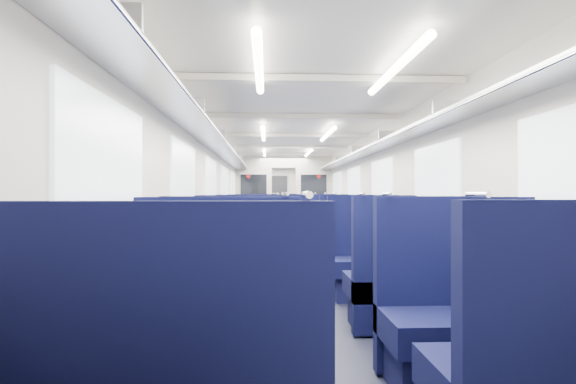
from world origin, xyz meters
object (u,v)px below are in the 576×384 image
at_px(seat_20, 256,221).
at_px(seat_23, 305,218).
at_px(seat_13, 334,237).
at_px(seat_4, 228,290).
at_px(seat_16, 253,228).
at_px(seat_18, 254,225).
at_px(seat_11, 345,244).
at_px(bulkhead, 284,194).
at_px(seat_6, 238,266).
at_px(seat_9, 357,252).
at_px(seat_2, 213,328).
at_px(seat_15, 326,232).
at_px(seat_8, 243,254).
at_px(seat_12, 249,237).
at_px(seat_10, 247,244).
at_px(seat_27, 300,215).
at_px(seat_17, 320,228).
at_px(end_door, 278,199).
at_px(seat_25, 303,217).
at_px(seat_3, 465,324).
at_px(seat_24, 258,216).
at_px(seat_21, 308,220).
at_px(seat_7, 376,265).
at_px(seat_22, 257,218).
at_px(seat_14, 251,232).
at_px(seat_5, 410,288).
at_px(seat_19, 315,225).
at_px(seat_26, 258,215).

xyz_separation_m(seat_20, seat_23, (1.66, 1.18, 0.00)).
bearing_deg(seat_13, seat_4, -109.57).
height_order(seat_4, seat_16, same).
height_order(seat_13, seat_18, same).
distance_m(seat_11, seat_20, 6.79).
bearing_deg(seat_13, seat_18, 116.15).
bearing_deg(bulkhead, seat_16, -112.29).
height_order(seat_6, seat_9, same).
xyz_separation_m(seat_2, seat_15, (1.66, 6.99, 0.00)).
relative_size(seat_8, seat_12, 1.00).
bearing_deg(seat_11, seat_10, 176.93).
height_order(seat_10, seat_27, same).
bearing_deg(seat_17, end_door, 95.91).
relative_size(seat_13, seat_18, 1.00).
height_order(seat_2, seat_17, same).
height_order(seat_4, seat_8, same).
bearing_deg(seat_8, seat_20, 90.00).
distance_m(seat_11, seat_25, 8.92).
height_order(seat_9, seat_18, same).
xyz_separation_m(seat_2, seat_11, (1.66, 4.59, 0.00)).
height_order(seat_3, seat_27, same).
bearing_deg(end_door, seat_24, -108.54).
bearing_deg(bulkhead, seat_24, 103.10).
distance_m(end_door, seat_4, 15.02).
bearing_deg(seat_11, seat_21, 90.00).
relative_size(seat_2, seat_7, 1.00).
height_order(bulkhead, seat_22, bulkhead).
xyz_separation_m(seat_12, seat_14, (0.00, 1.10, 0.00)).
height_order(seat_4, seat_7, same).
relative_size(seat_6, seat_11, 1.00).
relative_size(seat_5, seat_19, 1.00).
relative_size(seat_16, seat_19, 1.00).
bearing_deg(seat_14, seat_15, 2.00).
relative_size(seat_2, seat_19, 1.00).
distance_m(seat_20, seat_24, 2.45).
bearing_deg(seat_9, seat_18, 106.48).
bearing_deg(seat_8, seat_27, 81.69).
relative_size(seat_15, seat_22, 1.00).
bearing_deg(seat_4, seat_9, 55.80).
relative_size(seat_3, seat_26, 1.00).
distance_m(seat_4, seat_12, 4.70).
distance_m(seat_8, seat_23, 9.03).
bearing_deg(seat_11, seat_22, 102.00).
bearing_deg(seat_9, seat_2, -114.97).
height_order(seat_19, seat_23, same).
height_order(seat_16, seat_26, same).
distance_m(seat_8, seat_19, 6.07).
distance_m(seat_12, seat_19, 3.87).
height_order(seat_4, seat_23, same).
xyz_separation_m(bulkhead, seat_9, (0.83, -6.50, -0.84)).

